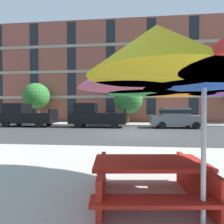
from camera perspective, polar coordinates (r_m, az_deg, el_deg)
The scene contains 10 objects.
ground_plane at distance 11.29m, azimuth 7.68°, elevation -7.38°, with size 120.00×120.00×0.00m, color #38383A.
sidewalk_far at distance 18.04m, azimuth 6.67°, elevation -4.09°, with size 56.00×3.60×0.12m, color #B2ADA3.
apartment_building at distance 26.59m, azimuth 6.18°, elevation 11.23°, with size 39.47×12.08×12.80m.
pickup_black at distance 17.68m, azimuth -27.71°, elevation -1.15°, with size 5.10×2.12×2.20m.
pickup_black_midblock at distance 15.14m, azimuth -5.74°, elevation -1.37°, with size 5.10×2.12×2.20m.
sedan_gray at distance 15.49m, azimuth 21.12°, elevation -1.66°, with size 4.40×1.98×1.78m.
street_tree_left at distance 21.14m, azimuth -24.87°, elevation 5.11°, with size 3.00×3.00×4.72m.
street_tree_middle at distance 17.90m, azimuth 5.29°, elevation 4.15°, with size 3.10×3.23×4.29m.
patio_umbrella at distance 2.43m, azimuth 29.41°, elevation 12.88°, with size 3.24×3.24×2.43m.
picnic_table at distance 3.00m, azimuth 12.67°, elevation -21.35°, with size 1.93×1.68×0.77m.
Camera 1 is at (-0.52, -11.16, 1.62)m, focal length 26.31 mm.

